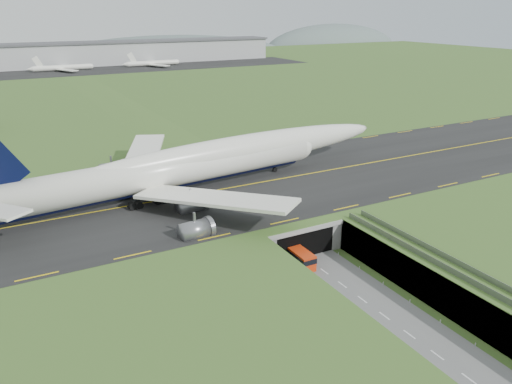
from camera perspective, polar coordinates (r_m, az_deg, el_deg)
ground at (r=86.12m, az=8.60°, el=-9.65°), size 900.00×900.00×0.00m
airfield_deck at (r=84.67m, az=8.71°, el=-7.89°), size 800.00×800.00×6.00m
trench_road at (r=81.12m, az=11.82°, el=-11.83°), size 12.00×75.00×0.20m
taxiway at (r=109.12m, az=-1.56°, el=0.70°), size 800.00×44.00×0.18m
tunnel_portal at (r=96.90m, az=2.82°, el=-3.68°), size 17.00×22.30×6.00m
guideway at (r=79.02m, az=23.83°, el=-9.81°), size 3.00×53.00×7.05m
jumbo_jet at (r=106.11m, az=-6.92°, el=3.16°), size 100.25×63.16×21.01m
shuttle_tram at (r=88.50m, az=4.93°, el=-7.42°), size 2.83×7.20×2.94m
cargo_terminal at (r=362.36m, az=-21.67°, el=14.37°), size 320.00×67.00×15.60m
distant_hills at (r=503.37m, az=-16.04°, el=14.21°), size 700.00×91.00×60.00m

